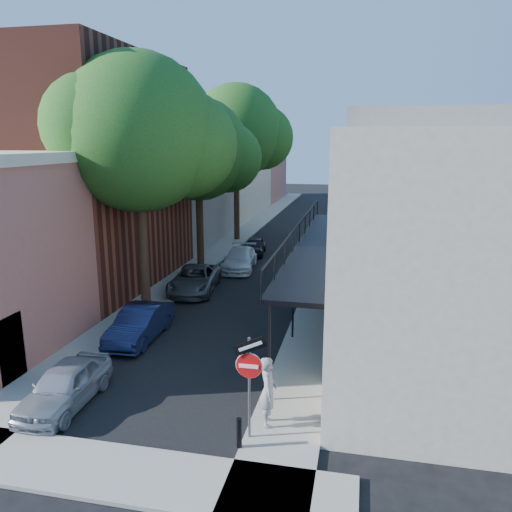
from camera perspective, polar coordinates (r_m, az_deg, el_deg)
The scene contains 18 objects.
ground at distance 14.17m, azimuth -15.12°, elevation -20.40°, with size 160.00×160.00×0.00m, color black.
road_surface at distance 41.52m, azimuth 3.93°, elevation 2.37°, with size 6.00×64.00×0.01m, color black.
sidewalk_left at distance 42.25m, azimuth -1.45°, elevation 2.66°, with size 2.00×64.00×0.12m, color gray.
sidewalk_right at distance 41.14m, azimuth 9.46°, elevation 2.20°, with size 2.00×64.00×0.12m, color gray.
sidewalk_cross at distance 13.42m, azimuth -17.22°, elevation -22.34°, with size 12.00×2.00×0.12m, color gray.
buildings_left at distance 42.04m, azimuth -9.02°, elevation 9.16°, with size 10.10×59.10×12.00m.
buildings_right at distance 40.14m, azimuth 16.85°, elevation 7.84°, with size 9.80×55.00×10.00m.
sign_post at distance 12.96m, azimuth -0.78°, elevation -12.88°, with size 0.89×0.17×2.99m.
bollard at distance 13.34m, azimuth -1.94°, elevation -19.55°, with size 0.14×0.14×0.80m, color black.
oak_near at distance 22.58m, azimuth -12.08°, elevation 13.24°, with size 7.48×6.80×11.42m.
oak_mid at distance 30.06m, azimuth -5.80°, elevation 11.78°, with size 6.60×6.00×10.20m.
oak_far at distance 38.75m, azimuth -1.54°, elevation 13.90°, with size 7.70×7.00×11.90m.
parked_car_a at distance 16.26m, azimuth -20.99°, elevation -13.64°, with size 1.51×3.74×1.28m, color #8E929D.
parked_car_b at distance 20.34m, azimuth -13.15°, elevation -7.54°, with size 1.41×4.04×1.33m, color #131B3D.
parked_car_c at distance 26.16m, azimuth -7.02°, elevation -2.66°, with size 2.17×4.70×1.31m, color #4D5054.
parked_car_d at distance 30.36m, azimuth -1.87°, elevation -0.36°, with size 1.82×4.48×1.30m, color white.
parked_car_e at distance 34.41m, azimuth -0.17°, elevation 1.14°, with size 1.37×3.41×1.16m, color black.
pedestrian at distance 13.96m, azimuth 1.39°, elevation -15.19°, with size 0.71×0.47×1.96m, color gray.
Camera 1 is at (5.78, -10.38, 7.72)m, focal length 35.00 mm.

